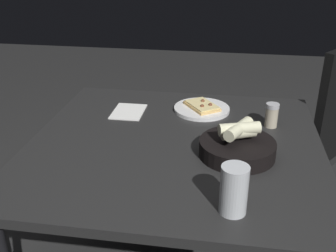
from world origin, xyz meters
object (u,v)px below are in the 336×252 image
pepper_shaker (272,117)px  dining_table (175,159)px  pizza_plate (202,108)px  beer_glass (234,193)px  bread_basket (238,145)px  chair_far (314,130)px

pepper_shaker → dining_table: bearing=118.6°
pizza_plate → beer_glass: bearing=-168.6°
dining_table → bread_basket: bread_basket is taller
bread_basket → chair_far: size_ratio=0.25×
chair_far → pepper_shaker: bearing=149.3°
dining_table → chair_far: chair_far is taller
pepper_shaker → chair_far: size_ratio=0.09×
bread_basket → beer_glass: bearing=178.0°
pizza_plate → beer_glass: (-0.64, -0.13, 0.05)m
bread_basket → chair_far: bearing=-29.3°
bread_basket → chair_far: (0.66, -0.37, -0.23)m
pizza_plate → pepper_shaker: pepper_shaker is taller
dining_table → beer_glass: beer_glass is taller
dining_table → bread_basket: size_ratio=4.09×
dining_table → chair_far: bearing=-43.9°
pizza_plate → chair_far: 0.63m
beer_glass → bread_basket: bearing=-2.0°
beer_glass → pepper_shaker: beer_glass is taller
pizza_plate → pepper_shaker: (-0.11, -0.26, 0.03)m
dining_table → pizza_plate: bearing=-13.2°
chair_far → beer_glass: bearing=158.2°
pizza_plate → chair_far: size_ratio=0.23×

